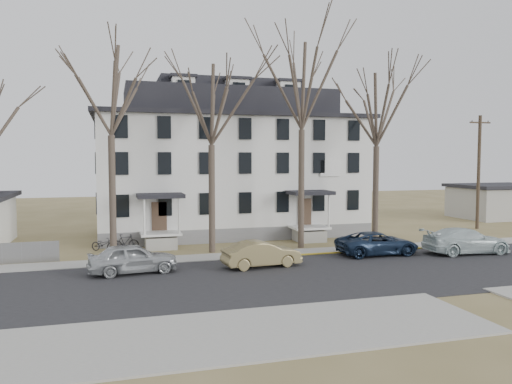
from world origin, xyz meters
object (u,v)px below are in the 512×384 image
object	(u,v)px
car_silver	(133,259)
bicycle_right	(125,243)
car_white	(466,241)
car_tan	(262,255)
car_navy	(377,244)
bicycle_left	(103,245)
tree_mid_left	(211,99)
tree_center	(302,79)
utility_pole_far	(479,171)
boarding_house	(229,165)
tree_mid_right	(377,105)
tree_far_left	(110,83)

from	to	relation	value
car_silver	bicycle_right	bearing A→B (deg)	-3.96
car_white	car_tan	bearing A→B (deg)	94.34
car_navy	bicycle_left	xyz separation A→B (m)	(-16.15, 5.74, -0.24)
bicycle_right	tree_mid_left	bearing A→B (deg)	-118.98
tree_mid_left	tree_center	size ratio (longest dim) A/B	0.87
car_navy	bicycle_right	xyz separation A→B (m)	(-14.81, 5.78, -0.18)
utility_pole_far	car_navy	bearing A→B (deg)	-150.34
boarding_house	tree_mid_right	distance (m)	12.51
utility_pole_far	car_navy	world-z (taller)	utility_pole_far
car_tan	utility_pole_far	bearing A→B (deg)	-73.33
car_white	utility_pole_far	bearing A→B (deg)	-39.32
tree_far_left	utility_pole_far	xyz separation A→B (m)	(29.50, 4.20, -5.44)
car_tan	bicycle_left	size ratio (longest dim) A/B	2.47
tree_far_left	car_white	bearing A→B (deg)	-13.12
car_silver	car_tan	distance (m)	6.80
tree_far_left	tree_center	xyz separation A→B (m)	(12.00, 0.00, 0.74)
utility_pole_far	bicycle_left	distance (m)	30.52
tree_mid_right	car_navy	bearing A→B (deg)	-117.59
tree_far_left	car_navy	world-z (taller)	tree_far_left
tree_mid_right	bicycle_right	distance (m)	19.18
car_tan	car_white	xyz separation A→B (m)	(13.30, 0.18, 0.08)
tree_mid_right	utility_pole_far	xyz separation A→B (m)	(12.00, 4.20, -4.70)
utility_pole_far	car_white	size ratio (longest dim) A/B	1.75
tree_center	bicycle_left	size ratio (longest dim) A/B	8.48
tree_center	bicycle_right	size ratio (longest dim) A/B	8.54
bicycle_right	car_white	bearing A→B (deg)	-116.72
car_white	bicycle_right	distance (m)	21.46
car_tan	car_navy	world-z (taller)	car_tan
car_silver	car_tan	bearing A→B (deg)	-99.11
car_white	car_silver	bearing A→B (deg)	92.97
utility_pole_far	car_navy	size ratio (longest dim) A/B	1.89
boarding_house	tree_center	world-z (taller)	tree_center
tree_far_left	tree_center	size ratio (longest dim) A/B	0.93
tree_mid_right	car_white	distance (m)	10.69
tree_mid_left	car_navy	xyz separation A→B (m)	(9.54, -3.75, -8.90)
tree_far_left	bicycle_left	world-z (taller)	tree_far_left
tree_mid_right	boarding_house	bearing A→B (deg)	136.19
tree_center	car_tan	size ratio (longest dim) A/B	3.43
tree_center	bicycle_left	xyz separation A→B (m)	(-12.61, 1.99, -10.63)
car_white	bicycle_left	distance (m)	22.73
car_silver	bicycle_right	size ratio (longest dim) A/B	2.62
boarding_house	car_silver	distance (m)	15.84
bicycle_left	tree_mid_left	bearing A→B (deg)	-72.13
tree_mid_right	utility_pole_far	world-z (taller)	tree_mid_right
boarding_house	car_navy	world-z (taller)	boarding_house
tree_mid_right	bicycle_right	size ratio (longest dim) A/B	7.41
boarding_house	tree_mid_left	bearing A→B (deg)	-110.20
bicycle_right	car_navy	bearing A→B (deg)	-119.20
car_tan	car_navy	distance (m)	7.91
tree_mid_left	utility_pole_far	world-z (taller)	tree_mid_left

